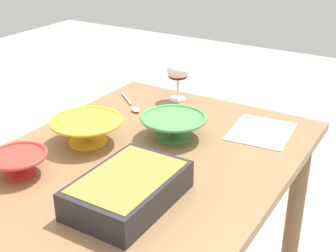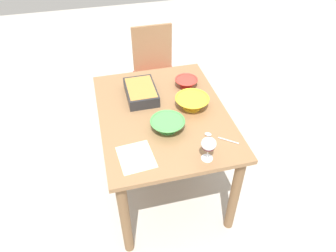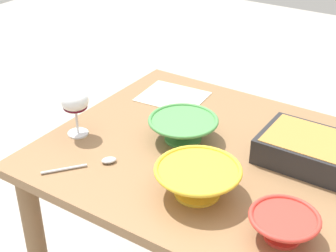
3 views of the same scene
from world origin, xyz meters
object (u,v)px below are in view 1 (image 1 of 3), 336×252
at_px(casserole_dish, 128,188).
at_px(serving_spoon, 133,106).
at_px(small_bowl, 173,125).
at_px(napkin, 261,131).
at_px(mixing_bowl, 87,130).
at_px(wine_glass, 178,73).
at_px(serving_bowl, 18,162).
at_px(dining_table, 143,191).

distance_m(casserole_dish, serving_spoon, 0.64).
bearing_deg(serving_spoon, small_bowl, 62.14).
distance_m(small_bowl, napkin, 0.31).
xyz_separation_m(small_bowl, napkin, (-0.19, 0.24, -0.04)).
relative_size(casserole_dish, mixing_bowl, 1.35).
bearing_deg(wine_glass, small_bowl, 27.69).
height_order(small_bowl, napkin, small_bowl).
xyz_separation_m(mixing_bowl, serving_bowl, (0.26, -0.04, -0.01)).
height_order(dining_table, small_bowl, small_bowl).
bearing_deg(napkin, casserole_dish, -13.41).
height_order(casserole_dish, napkin, casserole_dish).
bearing_deg(mixing_bowl, casserole_dish, 56.16).
distance_m(small_bowl, serving_bowl, 0.50).
bearing_deg(casserole_dish, serving_spoon, -145.73).
distance_m(casserole_dish, napkin, 0.60).
bearing_deg(serving_spoon, serving_bowl, 1.07).
height_order(dining_table, serving_spoon, serving_spoon).
relative_size(wine_glass, serving_spoon, 0.84).
height_order(wine_glass, serving_bowl, wine_glass).
bearing_deg(napkin, serving_bowl, -37.95).
distance_m(small_bowl, serving_spoon, 0.30).
bearing_deg(small_bowl, wine_glass, -152.31).
bearing_deg(dining_table, serving_bowl, -42.65).
bearing_deg(napkin, dining_table, -34.13).
xyz_separation_m(serving_bowl, serving_spoon, (-0.57, -0.01, -0.03)).
bearing_deg(serving_bowl, mixing_bowl, 172.01).
xyz_separation_m(casserole_dish, serving_spoon, (-0.53, -0.36, -0.04)).
bearing_deg(casserole_dish, napkin, 166.59).
height_order(mixing_bowl, napkin, mixing_bowl).
relative_size(serving_bowl, napkin, 0.73).
height_order(serving_bowl, serving_spoon, serving_bowl).
relative_size(wine_glass, mixing_bowl, 0.67).
xyz_separation_m(dining_table, serving_bowl, (0.26, -0.24, 0.16)).
height_order(serving_bowl, napkin, serving_bowl).
height_order(dining_table, casserole_dish, casserole_dish).
relative_size(mixing_bowl, small_bowl, 1.06).
xyz_separation_m(mixing_bowl, small_bowl, (-0.18, 0.22, -0.00)).
distance_m(dining_table, small_bowl, 0.24).
height_order(small_bowl, serving_spoon, small_bowl).
distance_m(casserole_dish, mixing_bowl, 0.38).
xyz_separation_m(wine_glass, small_bowl, (0.30, 0.16, -0.07)).
relative_size(wine_glass, small_bowl, 0.70).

